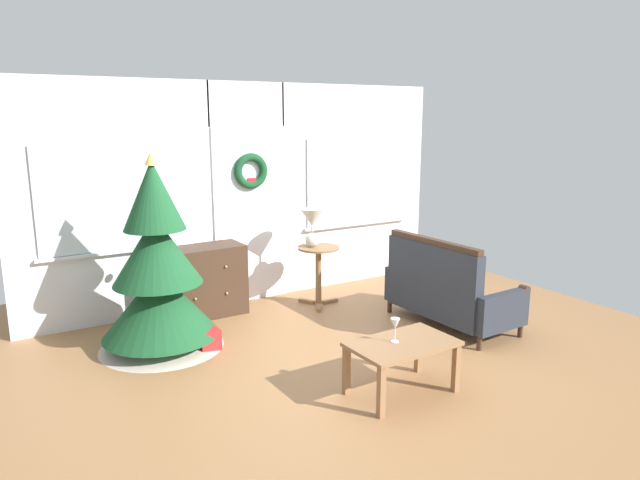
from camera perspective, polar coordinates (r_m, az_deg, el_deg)
ground_plane at (r=5.40m, az=2.64°, el=-11.57°), size 6.76×6.76×0.00m
back_wall_with_door at (r=6.82m, az=-7.10°, el=4.60°), size 5.20×0.19×2.55m
christmas_tree at (r=5.61m, az=-15.71°, el=-3.58°), size 1.17×1.17×1.86m
dresser_cabinet at (r=6.48m, az=-11.47°, el=-4.02°), size 0.91×0.46×0.78m
settee_sofa at (r=6.18m, az=12.26°, el=-5.00°), size 0.77×1.45×0.96m
side_table at (r=6.66m, az=-0.15°, el=-2.38°), size 0.50×0.48×0.70m
table_lamp at (r=6.56m, az=-0.78°, el=1.75°), size 0.28×0.28×0.44m
coffee_table at (r=4.68m, az=8.11°, el=-10.69°), size 0.85×0.54×0.43m
wine_glass at (r=4.60m, az=7.44°, el=-8.32°), size 0.08×0.08×0.20m
gift_box at (r=5.65m, az=-10.90°, el=-9.61°), size 0.19×0.18×0.19m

